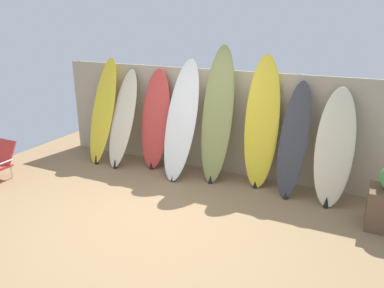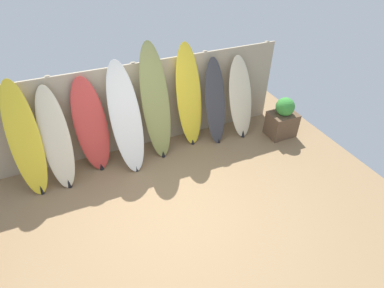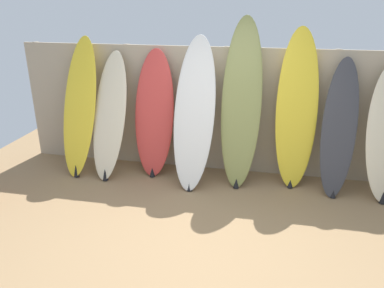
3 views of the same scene
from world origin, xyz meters
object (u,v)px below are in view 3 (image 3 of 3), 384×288
surfboard_cream_1 (110,116)px  surfboard_charcoal_6 (339,129)px  surfboard_red_2 (154,114)px  surfboard_olive_4 (241,105)px  surfboard_white_3 (194,114)px  surfboard_yellow_0 (80,108)px  surfboard_yellow_5 (297,111)px

surfboard_cream_1 → surfboard_charcoal_6: (3.08, 0.05, 0.00)m
surfboard_red_2 → surfboard_olive_4: (1.22, -0.06, 0.22)m
surfboard_white_3 → surfboard_olive_4: bearing=9.6°
surfboard_charcoal_6 → surfboard_yellow_0: bearing=-179.3°
surfboard_white_3 → surfboard_yellow_5: 1.34m
surfboard_red_2 → surfboard_olive_4: 1.24m
surfboard_yellow_5 → surfboard_white_3: bearing=-171.4°
surfboard_yellow_0 → surfboard_red_2: bearing=6.6°
surfboard_charcoal_6 → surfboard_red_2: bearing=178.1°
surfboard_yellow_5 → surfboard_charcoal_6: (0.53, -0.12, -0.18)m
surfboard_red_2 → surfboard_charcoal_6: (2.47, -0.08, -0.03)m
surfboard_red_2 → surfboard_white_3: bearing=-15.3°
surfboard_white_3 → surfboard_olive_4: (0.61, 0.10, 0.12)m
surfboard_red_2 → surfboard_yellow_5: surfboard_yellow_5 is taller
surfboard_white_3 → surfboard_yellow_5: bearing=8.6°
surfboard_cream_1 → surfboard_yellow_0: bearing=178.7°
surfboard_yellow_5 → surfboard_charcoal_6: surfboard_yellow_5 is taller
surfboard_red_2 → surfboard_yellow_5: bearing=1.0°
surfboard_yellow_5 → surfboard_red_2: bearing=-179.0°
surfboard_yellow_0 → surfboard_cream_1: (0.46, -0.01, -0.09)m
surfboard_cream_1 → surfboard_white_3: 1.23m
surfboard_white_3 → surfboard_olive_4: 0.63m
surfboard_white_3 → surfboard_charcoal_6: 1.86m
surfboard_olive_4 → surfboard_yellow_5: 0.73m
surfboard_yellow_0 → surfboard_olive_4: (2.29, 0.06, 0.15)m
surfboard_olive_4 → surfboard_cream_1: bearing=-177.8°
surfboard_olive_4 → surfboard_charcoal_6: bearing=-0.9°
surfboard_red_2 → surfboard_olive_4: surfboard_olive_4 is taller
surfboard_olive_4 → surfboard_yellow_0: bearing=-178.5°
surfboard_cream_1 → surfboard_olive_4: 1.85m
surfboard_cream_1 → surfboard_olive_4: size_ratio=0.78×
surfboard_cream_1 → surfboard_red_2: size_ratio=0.98×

